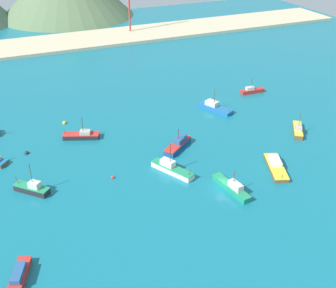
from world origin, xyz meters
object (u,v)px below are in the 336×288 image
object	(u,v)px
fishing_boat_2	(298,130)
fishing_boat_9	(82,135)
fishing_boat_6	(32,188)
fishing_boat_11	(232,187)
fishing_boat_5	(215,107)
buoy_1	(113,178)
fishing_boat_4	(172,168)
buoy_2	(64,123)
fishing_boat_1	(276,166)
fishing_boat_8	(17,282)
buoy_0	(27,153)
fishing_boat_7	(252,91)
fishing_boat_3	(178,144)

from	to	relation	value
fishing_boat_2	fishing_boat_9	xyz separation A→B (m)	(-52.32, 19.76, -0.08)
fishing_boat_6	fishing_boat_11	world-z (taller)	fishing_boat_6
fishing_boat_5	fishing_boat_6	size ratio (longest dim) A/B	1.57
fishing_boat_6	buoy_1	xyz separation A→B (m)	(16.83, -1.59, -0.85)
fishing_boat_4	fishing_boat_11	xyz separation A→B (m)	(8.64, -11.64, -0.02)
fishing_boat_5	fishing_boat_11	size ratio (longest dim) A/B	1.02
buoy_1	buoy_2	bearing A→B (deg)	97.88
fishing_boat_1	fishing_boat_2	bearing A→B (deg)	37.81
fishing_boat_1	fishing_boat_2	size ratio (longest dim) A/B	1.38
fishing_boat_8	buoy_0	world-z (taller)	fishing_boat_8
fishing_boat_2	fishing_boat_7	world-z (taller)	fishing_boat_2
fishing_boat_1	fishing_boat_9	world-z (taller)	fishing_boat_9
fishing_boat_1	buoy_1	world-z (taller)	fishing_boat_1
fishing_boat_5	fishing_boat_8	bearing A→B (deg)	-143.06
fishing_boat_7	fishing_boat_8	distance (m)	92.77
fishing_boat_2	fishing_boat_4	bearing A→B (deg)	-174.09
fishing_boat_5	fishing_boat_9	distance (m)	39.54
fishing_boat_1	buoy_0	distance (m)	58.70
buoy_0	fishing_boat_3	bearing A→B (deg)	-19.03
fishing_boat_8	fishing_boat_2	bearing A→B (deg)	18.20
fishing_boat_6	fishing_boat_9	xyz separation A→B (m)	(14.99, 19.10, -0.19)
fishing_boat_2	fishing_boat_4	xyz separation A→B (m)	(-37.68, -3.90, 0.09)
buoy_1	buoy_2	xyz separation A→B (m)	(-4.24, 30.66, 0.05)
fishing_boat_6	fishing_boat_11	size ratio (longest dim) A/B	0.65
fishing_boat_1	fishing_boat_11	distance (m)	13.99
fishing_boat_7	buoy_1	bearing A→B (deg)	-152.34
buoy_0	fishing_boat_1	bearing A→B (deg)	-29.98
fishing_boat_4	fishing_boat_11	bearing A→B (deg)	-53.42
buoy_2	fishing_boat_11	bearing A→B (deg)	-60.44
fishing_boat_6	fishing_boat_3	bearing A→B (deg)	7.63
fishing_boat_1	fishing_boat_11	size ratio (longest dim) A/B	1.05
buoy_0	buoy_2	bearing A→B (deg)	46.90
buoy_1	fishing_boat_11	bearing A→B (deg)	-34.28
buoy_1	fishing_boat_4	bearing A→B (deg)	-13.06
fishing_boat_6	fishing_boat_11	xyz separation A→B (m)	(38.26, -16.19, -0.04)
fishing_boat_4	buoy_2	distance (m)	37.70
fishing_boat_4	fishing_boat_9	world-z (taller)	fishing_boat_4
fishing_boat_6	fishing_boat_7	distance (m)	76.09
fishing_boat_4	fishing_boat_3	bearing A→B (deg)	57.91
fishing_boat_1	fishing_boat_8	xyz separation A→B (m)	(-57.70, -12.04, 0.09)
fishing_boat_7	fishing_boat_5	bearing A→B (deg)	-159.56
fishing_boat_5	fishing_boat_11	distance (m)	40.29
fishing_boat_5	buoy_1	world-z (taller)	fishing_boat_5
fishing_boat_5	fishing_boat_6	xyz separation A→B (m)	(-54.50, -20.68, 0.15)
fishing_boat_7	buoy_0	size ratio (longest dim) A/B	7.48
fishing_boat_4	fishing_boat_1	bearing A→B (deg)	-20.13
fishing_boat_9	buoy_1	bearing A→B (deg)	-84.91
fishing_boat_2	buoy_0	distance (m)	68.56
fishing_boat_7	fishing_boat_8	world-z (taller)	fishing_boat_7
fishing_boat_5	fishing_boat_7	bearing A→B (deg)	20.44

